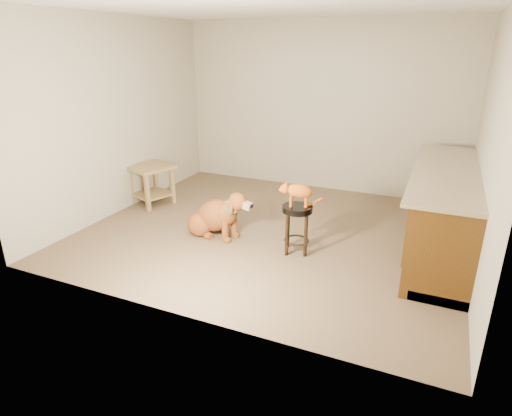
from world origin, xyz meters
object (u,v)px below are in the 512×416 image
at_px(wood_stool, 437,187).
at_px(side_table, 151,179).
at_px(golden_retriever, 216,217).
at_px(padded_stool, 297,220).
at_px(tabby_kitten, 297,192).

xyz_separation_m(wood_stool, side_table, (-3.85, -1.14, -0.04)).
bearing_deg(golden_retriever, padded_stool, 9.60).
distance_m(padded_stool, side_table, 2.55).
relative_size(padded_stool, golden_retriever, 0.54).
relative_size(wood_stool, tabby_kitten, 1.82).
bearing_deg(tabby_kitten, golden_retriever, 161.58).
relative_size(padded_stool, tabby_kitten, 1.23).
bearing_deg(tabby_kitten, side_table, 148.51).
bearing_deg(tabby_kitten, wood_stool, 35.35).
distance_m(wood_stool, tabby_kitten, 2.29).
bearing_deg(tabby_kitten, padded_stool, -5.72).
xyz_separation_m(side_table, tabby_kitten, (2.45, -0.65, 0.34)).
xyz_separation_m(wood_stool, tabby_kitten, (-1.40, -1.79, 0.29)).
distance_m(padded_stool, tabby_kitten, 0.33).
relative_size(wood_stool, golden_retriever, 0.80).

